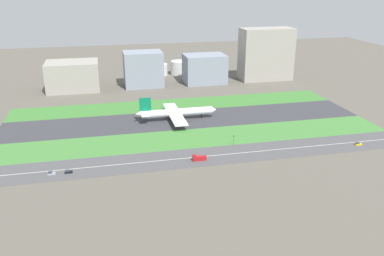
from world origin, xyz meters
TOP-DOWN VIEW (x-y plane):
  - ground_plane at (0.00, 0.00)m, footprint 800.00×800.00m
  - runway at (0.00, 0.00)m, footprint 280.00×46.00m
  - grass_median_north at (0.00, 41.00)m, footprint 280.00×36.00m
  - grass_median_south at (0.00, -41.00)m, footprint 280.00×36.00m
  - highway at (0.00, -73.00)m, footprint 280.00×28.00m
  - highway_centerline at (0.00, -73.00)m, footprint 266.00×0.50m
  - airliner at (-7.71, 0.00)m, footprint 65.00×56.00m
  - truck_0 at (-7.44, -78.00)m, footprint 8.40×2.50m
  - car_0 at (-85.15, -78.00)m, footprint 4.40×1.80m
  - car_1 at (-94.51, -78.00)m, footprint 4.40×1.80m
  - car_2 at (103.01, -78.00)m, footprint 4.40×1.80m
  - traffic_light at (20.84, -60.01)m, footprint 0.36×0.50m
  - terminal_building at (-90.00, 114.00)m, footprint 50.73×37.28m
  - hangar_building at (-19.65, 114.00)m, footprint 39.08×29.44m
  - office_tower at (45.56, 114.00)m, footprint 43.14×31.26m
  - cargo_warehouse at (114.60, 114.00)m, footprint 56.35×25.92m
  - fuel_tank_west at (4.69, 159.00)m, footprint 16.14×16.14m
  - fuel_tank_centre at (27.07, 159.00)m, footprint 19.93×19.93m
  - fuel_tank_east at (54.60, 159.00)m, footprint 19.39×19.39m

SIDE VIEW (x-z plane):
  - ground_plane at x=0.00m, z-range 0.00..0.00m
  - runway at x=0.00m, z-range 0.00..0.10m
  - grass_median_north at x=0.00m, z-range 0.00..0.10m
  - grass_median_south at x=0.00m, z-range 0.00..0.10m
  - highway at x=0.00m, z-range 0.00..0.10m
  - highway_centerline at x=0.00m, z-range 0.10..0.11m
  - car_0 at x=-85.15m, z-range -0.08..1.92m
  - car_1 at x=-94.51m, z-range -0.08..1.92m
  - car_2 at x=103.01m, z-range -0.08..1.92m
  - truck_0 at x=-7.44m, z-range -0.33..3.67m
  - traffic_light at x=20.84m, z-range 0.69..7.89m
  - airliner at x=-7.71m, z-range -3.62..16.08m
  - fuel_tank_east at x=54.60m, z-range 0.00..12.66m
  - fuel_tank_west at x=4.69m, z-range 0.00..13.21m
  - fuel_tank_centre at x=27.07m, z-range 0.00..15.62m
  - terminal_building at x=-90.00m, z-range 0.00..28.42m
  - office_tower at x=45.56m, z-range 0.00..29.96m
  - hangar_building at x=-19.65m, z-range 0.00..35.60m
  - cargo_warehouse at x=114.60m, z-range 0.00..55.59m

